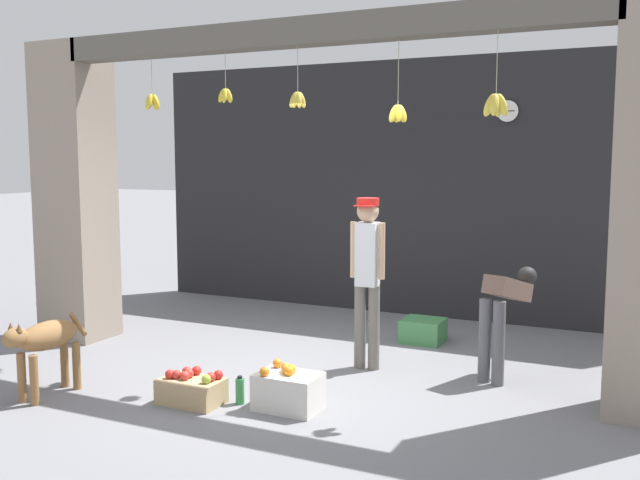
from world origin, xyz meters
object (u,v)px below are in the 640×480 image
at_px(shopkeeper, 367,269).
at_px(water_bottle, 240,391).
at_px(produce_box_green, 423,331).
at_px(wall_clock, 508,111).
at_px(fruit_crate_oranges, 288,390).
at_px(fruit_crate_apples, 192,389).
at_px(worker_stooping, 504,308).
at_px(dog, 45,341).

bearing_deg(shopkeeper, water_bottle, 64.33).
xyz_separation_m(shopkeeper, produce_box_green, (0.19, 1.19, -0.84)).
bearing_deg(wall_clock, water_bottle, -109.96).
height_order(fruit_crate_oranges, fruit_crate_apples, fruit_crate_oranges).
bearing_deg(fruit_crate_oranges, water_bottle, -172.50).
bearing_deg(water_bottle, fruit_crate_oranges, 7.50).
distance_m(fruit_crate_apples, water_bottle, 0.40).
bearing_deg(worker_stooping, dog, -128.69).
xyz_separation_m(produce_box_green, wall_clock, (0.61, 1.23, 2.44)).
xyz_separation_m(fruit_crate_oranges, produce_box_green, (0.35, 2.51, -0.03)).
bearing_deg(produce_box_green, water_bottle, -106.69).
relative_size(shopkeeper, fruit_crate_oranges, 3.20).
bearing_deg(fruit_crate_oranges, shopkeeper, 83.33).
bearing_deg(dog, fruit_crate_apples, 109.60).
bearing_deg(shopkeeper, worker_stooping, -171.99).
bearing_deg(water_bottle, fruit_crate_apples, -155.85).
bearing_deg(produce_box_green, wall_clock, 63.68).
distance_m(produce_box_green, wall_clock, 2.80).
height_order(fruit_crate_apples, wall_clock, wall_clock).
height_order(produce_box_green, wall_clock, wall_clock).
bearing_deg(wall_clock, fruit_crate_apples, -113.77).
relative_size(shopkeeper, water_bottle, 6.97).
distance_m(shopkeeper, fruit_crate_oranges, 1.56).
xyz_separation_m(fruit_crate_apples, water_bottle, (0.37, 0.16, -0.01)).
xyz_separation_m(shopkeeper, water_bottle, (-0.57, -1.38, -0.86)).
height_order(dog, fruit_crate_apples, dog).
xyz_separation_m(fruit_crate_oranges, wall_clock, (0.96, 3.74, 2.41)).
bearing_deg(fruit_crate_apples, shopkeeper, 58.59).
distance_m(water_bottle, wall_clock, 4.73).
distance_m(fruit_crate_apples, produce_box_green, 2.95).
relative_size(water_bottle, wall_clock, 0.89).
bearing_deg(wall_clock, fruit_crate_oranges, -104.37).
bearing_deg(shopkeeper, fruit_crate_apples, 55.60).
bearing_deg(water_bottle, produce_box_green, 73.31).
bearing_deg(dog, water_bottle, 111.10).
distance_m(dog, fruit_crate_oranges, 2.11).
distance_m(shopkeeper, fruit_crate_apples, 1.99).
bearing_deg(produce_box_green, shopkeeper, -99.27).
distance_m(dog, fruit_crate_apples, 1.32).
distance_m(shopkeeper, water_bottle, 1.72).
relative_size(produce_box_green, wall_clock, 1.66).
bearing_deg(worker_stooping, produce_box_green, 156.64).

